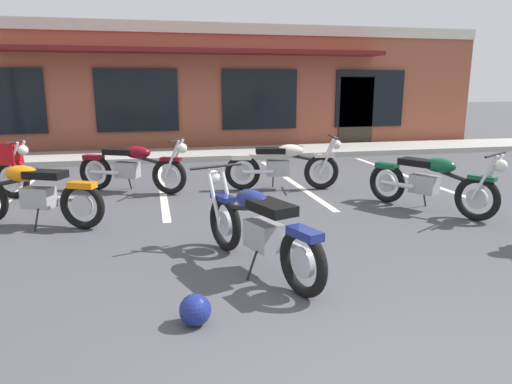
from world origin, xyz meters
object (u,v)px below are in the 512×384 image
object	(u,v)px
motorcycle_black_cruiser	(431,181)
motorcycle_blue_standard	(31,193)
motorcycle_green_cafe_racer	(132,167)
motorcycle_silver_naked	(284,165)
helmet_on_pavement	(195,310)
motorcycle_foreground_classic	(258,227)

from	to	relation	value
motorcycle_black_cruiser	motorcycle_blue_standard	distance (m)	5.70
motorcycle_black_cruiser	motorcycle_green_cafe_racer	bearing A→B (deg)	152.27
motorcycle_black_cruiser	motorcycle_silver_naked	size ratio (longest dim) A/B	0.90
motorcycle_blue_standard	helmet_on_pavement	bearing A→B (deg)	-59.62
motorcycle_foreground_classic	motorcycle_black_cruiser	size ratio (longest dim) A/B	1.07
motorcycle_black_cruiser	motorcycle_green_cafe_racer	xyz separation A→B (m)	(-4.41, 2.32, 0.00)
motorcycle_silver_naked	motorcycle_blue_standard	distance (m)	4.18
motorcycle_black_cruiser	motorcycle_blue_standard	bearing A→B (deg)	174.82
motorcycle_foreground_classic	helmet_on_pavement	xyz separation A→B (m)	(-0.75, -1.02, -0.33)
motorcycle_black_cruiser	helmet_on_pavement	size ratio (longest dim) A/B	7.28
motorcycle_blue_standard	helmet_on_pavement	size ratio (longest dim) A/B	7.59
motorcycle_black_cruiser	motorcycle_silver_naked	xyz separation A→B (m)	(-1.74, 1.93, 0.00)
motorcycle_black_cruiser	motorcycle_green_cafe_racer	size ratio (longest dim) A/B	0.97
motorcycle_foreground_classic	motorcycle_blue_standard	world-z (taller)	same
motorcycle_green_cafe_racer	helmet_on_pavement	bearing A→B (deg)	-83.02
motorcycle_blue_standard	helmet_on_pavement	distance (m)	3.73
motorcycle_blue_standard	motorcycle_green_cafe_racer	bearing A→B (deg)	55.03
motorcycle_foreground_classic	motorcycle_blue_standard	bearing A→B (deg)	140.25
motorcycle_black_cruiser	helmet_on_pavement	distance (m)	4.67
motorcycle_silver_naked	motorcycle_blue_standard	xyz separation A→B (m)	(-3.93, -1.42, 0.00)
motorcycle_foreground_classic	helmet_on_pavement	distance (m)	1.31
helmet_on_pavement	motorcycle_blue_standard	bearing A→B (deg)	120.38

